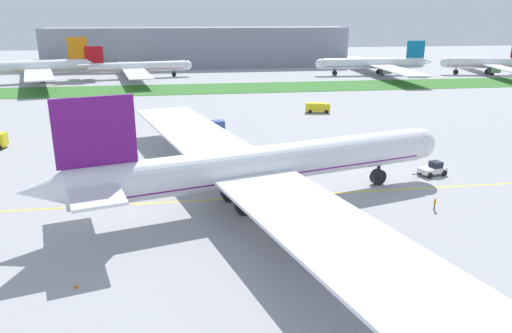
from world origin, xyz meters
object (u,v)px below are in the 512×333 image
pushback_tug (433,169)px  parked_airliner_far_left (34,68)px  service_truck_catering_van (318,107)px  parked_airliner_far_right (375,64)px  ground_crew_wingwalker_port (141,186)px  parked_airliner_far_outer (486,63)px  airliner_foreground (257,166)px  ground_crew_marshaller_front (435,203)px  parked_airliner_far_centre (135,67)px  service_truck_fuel_bowser (214,128)px  traffic_cone_near_nose (76,285)px

pushback_tug → parked_airliner_far_left: (-91.00, 122.04, 4.38)m
service_truck_catering_van → parked_airliner_far_right: bearing=58.8°
ground_crew_wingwalker_port → parked_airliner_far_outer: (130.04, 120.28, 3.62)m
airliner_foreground → pushback_tug: bearing=15.3°
airliner_foreground → ground_crew_marshaller_front: bearing=-13.9°
ground_crew_wingwalker_port → parked_airliner_far_left: size_ratio=0.02×
ground_crew_marshaller_front → parked_airliner_far_centre: (-48.82, 142.62, 3.21)m
pushback_tug → parked_airliner_far_centre: bearing=113.3°
service_truck_catering_van → parked_airliner_far_outer: parked_airliner_far_outer is taller
pushback_tug → service_truck_fuel_bowser: service_truck_fuel_bowser is taller
ground_crew_wingwalker_port → parked_airliner_far_outer: bearing=42.8°
parked_airliner_far_centre → parked_airliner_far_outer: parked_airliner_far_outer is taller
ground_crew_marshaller_front → ground_crew_wingwalker_port: bearing=162.2°
parked_airliner_far_centre → service_truck_catering_van: bearing=-56.6°
ground_crew_wingwalker_port → service_truck_catering_van: 66.21m
ground_crew_wingwalker_port → parked_airliner_far_centre: 131.11m
service_truck_catering_van → parked_airliner_far_centre: 93.42m
ground_crew_wingwalker_port → ground_crew_marshaller_front: ground_crew_wingwalker_port is taller
airliner_foreground → pushback_tug: size_ratio=15.25×
pushback_tug → ground_crew_marshaller_front: size_ratio=3.65×
parked_airliner_far_left → parked_airliner_far_outer: 176.73m
airliner_foreground → parked_airliner_far_outer: airliner_foreground is taller
pushback_tug → parked_airliner_far_left: 152.30m
ground_crew_marshaller_front → service_truck_fuel_bowser: (-25.18, 44.49, 0.61)m
pushback_tug → service_truck_fuel_bowser: bearing=135.8°
ground_crew_wingwalker_port → service_truck_catering_van: (40.14, 52.65, 0.37)m
parked_airliner_far_left → parked_airliner_far_outer: parked_airliner_far_left is taller
ground_crew_wingwalker_port → parked_airliner_far_right: bearing=56.1°
airliner_foreground → parked_airliner_far_outer: size_ratio=1.61×
service_truck_fuel_bowser → parked_airliner_far_right: 118.62m
airliner_foreground → parked_airliner_far_centre: bearing=101.0°
airliner_foreground → ground_crew_marshaller_front: 23.18m
airliner_foreground → service_truck_catering_van: size_ratio=14.24×
service_truck_catering_van → parked_airliner_far_right: size_ratio=0.08×
service_truck_catering_van → parked_airliner_far_left: 112.04m
pushback_tug → traffic_cone_near_nose: (-48.54, -25.68, -0.69)m
service_truck_fuel_bowser → service_truck_catering_van: service_truck_fuel_bowser is taller
airliner_foreground → service_truck_catering_van: bearing=67.3°
parked_airliner_far_left → parked_airliner_far_right: 131.46m
parked_airliner_far_centre → parked_airliner_far_right: (96.06, -4.22, 0.40)m
service_truck_fuel_bowser → service_truck_catering_van: bearing=36.0°
parked_airliner_far_left → service_truck_fuel_bowser: bearing=-57.0°
pushback_tug → service_truck_catering_van: size_ratio=0.93×
traffic_cone_near_nose → service_truck_fuel_bowser: bearing=73.8°
pushback_tug → parked_airliner_far_centre: parked_airliner_far_centre is taller
ground_crew_wingwalker_port → service_truck_fuel_bowser: service_truck_fuel_bowser is taller
pushback_tug → parked_airliner_far_right: size_ratio=0.08×
service_truck_fuel_bowser → parked_airliner_far_left: (-59.01, 90.93, 3.74)m
service_truck_catering_van → parked_airliner_far_centre: bearing=123.4°
ground_crew_marshaller_front → parked_airliner_far_outer: size_ratio=0.03×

